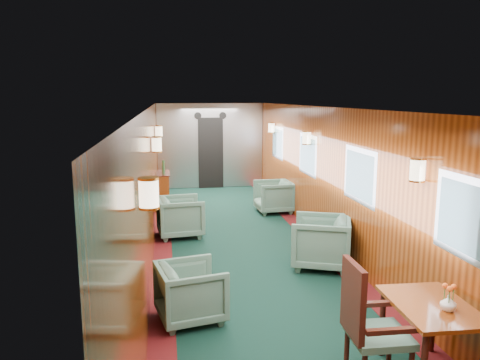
{
  "coord_description": "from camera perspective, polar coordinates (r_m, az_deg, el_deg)",
  "views": [
    {
      "loc": [
        -1.25,
        -7.27,
        2.57
      ],
      "look_at": [
        0.0,
        0.58,
        1.15
      ],
      "focal_mm": 35.0,
      "sensor_mm": 36.0,
      "label": 1
    }
  ],
  "objects": [
    {
      "name": "credenza",
      "position": [
        11.07,
        -9.34,
        -1.17
      ],
      "size": [
        0.29,
        0.93,
        1.11
      ],
      "color": "brown",
      "rests_on": "ground"
    },
    {
      "name": "room",
      "position": [
        7.44,
        0.71,
        2.9
      ],
      "size": [
        12.0,
        12.1,
        2.4
      ],
      "color": "black",
      "rests_on": "ground"
    },
    {
      "name": "armchair_right_near",
      "position": [
        7.28,
        9.83,
        -7.44
      ],
      "size": [
        1.11,
        1.1,
        0.79
      ],
      "primitive_type": "imported",
      "rotation": [
        0.0,
        0.0,
        -1.94
      ],
      "color": "#1E463D",
      "rests_on": "ground"
    },
    {
      "name": "armchair_right_far",
      "position": [
        10.52,
        4.1,
        -2.04
      ],
      "size": [
        0.83,
        0.8,
        0.72
      ],
      "primitive_type": "imported",
      "rotation": [
        0.0,
        0.0,
        -1.52
      ],
      "color": "#1E463D",
      "rests_on": "ground"
    },
    {
      "name": "armchair_left_near",
      "position": [
        5.6,
        -6.0,
        -13.44
      ],
      "size": [
        0.88,
        0.86,
        0.68
      ],
      "primitive_type": "imported",
      "rotation": [
        0.0,
        0.0,
        1.78
      ],
      "color": "#1E463D",
      "rests_on": "ground"
    },
    {
      "name": "flower_vase",
      "position": [
        4.6,
        24.05,
        -13.55
      ],
      "size": [
        0.15,
        0.15,
        0.14
      ],
      "primitive_type": "imported",
      "rotation": [
        0.0,
        0.0,
        -0.12
      ],
      "color": "silver",
      "rests_on": "dining_table"
    },
    {
      "name": "bulkhead",
      "position": [
        13.32,
        -3.62,
        4.13
      ],
      "size": [
        2.98,
        0.17,
        2.39
      ],
      "color": "#AAABB1",
      "rests_on": "ground"
    },
    {
      "name": "wall_sconces",
      "position": [
        7.98,
        0.02,
        4.51
      ],
      "size": [
        2.97,
        7.97,
        0.25
      ],
      "color": "#FFEFC6",
      "rests_on": "ground"
    },
    {
      "name": "side_chair",
      "position": [
        4.4,
        15.25,
        -16.32
      ],
      "size": [
        0.54,
        0.57,
        1.18
      ],
      "rotation": [
        0.0,
        0.0,
        -0.03
      ],
      "color": "#1E463D",
      "rests_on": "ground"
    },
    {
      "name": "dining_table",
      "position": [
        4.75,
        22.24,
        -15.09
      ],
      "size": [
        0.71,
        0.99,
        0.72
      ],
      "rotation": [
        0.0,
        0.0,
        -0.04
      ],
      "color": "brown",
      "rests_on": "ground"
    },
    {
      "name": "armchair_left_far",
      "position": [
        8.78,
        -7.25,
        -4.46
      ],
      "size": [
        0.9,
        0.88,
        0.75
      ],
      "primitive_type": "imported",
      "rotation": [
        0.0,
        0.0,
        1.68
      ],
      "color": "#1E463D",
      "rests_on": "ground"
    },
    {
      "name": "windows_right",
      "position": [
        8.09,
        10.85,
        1.98
      ],
      "size": [
        0.02,
        8.6,
        0.8
      ],
      "color": "silver",
      "rests_on": "ground"
    }
  ]
}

